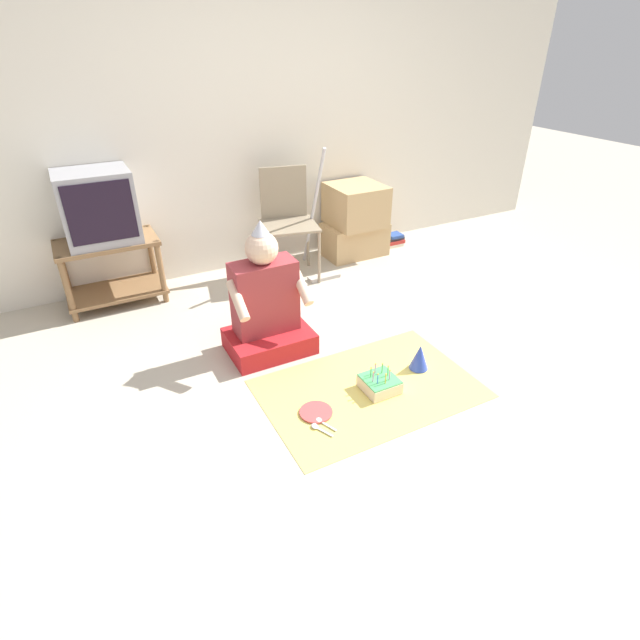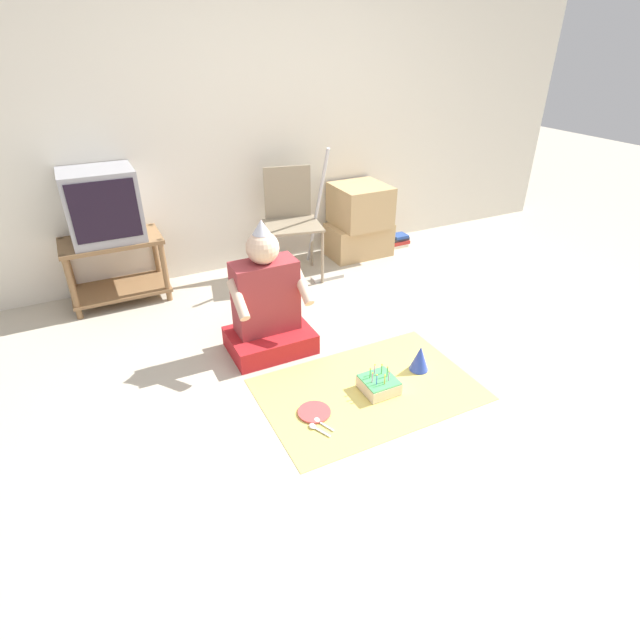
{
  "view_description": "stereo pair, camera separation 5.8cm",
  "coord_description": "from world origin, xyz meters",
  "px_view_note": "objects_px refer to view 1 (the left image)",
  "views": [
    {
      "loc": [
        -1.57,
        -1.87,
        1.88
      ],
      "look_at": [
        -0.36,
        0.43,
        0.35
      ],
      "focal_mm": 28.0,
      "sensor_mm": 36.0,
      "label": 1
    },
    {
      "loc": [
        -1.52,
        -1.9,
        1.88
      ],
      "look_at": [
        -0.36,
        0.43,
        0.35
      ],
      "focal_mm": 28.0,
      "sensor_mm": 36.0,
      "label": 2
    }
  ],
  "objects_px": {
    "cardboard_box_stack": "(355,220)",
    "birthday_cake": "(380,384)",
    "folding_chair": "(287,215)",
    "book_pile": "(394,240)",
    "dust_mop": "(318,241)",
    "paper_plate": "(316,412)",
    "party_hat_blue": "(420,357)",
    "tv": "(98,207)",
    "person_seated": "(266,308)"
  },
  "relations": [
    {
      "from": "book_pile",
      "to": "party_hat_blue",
      "type": "xyz_separation_m",
      "value": [
        -1.06,
        -1.8,
        0.04
      ]
    },
    {
      "from": "cardboard_box_stack",
      "to": "party_hat_blue",
      "type": "height_order",
      "value": "cardboard_box_stack"
    },
    {
      "from": "folding_chair",
      "to": "paper_plate",
      "type": "relative_size",
      "value": 4.8
    },
    {
      "from": "birthday_cake",
      "to": "party_hat_blue",
      "type": "distance_m",
      "value": 0.35
    },
    {
      "from": "party_hat_blue",
      "to": "dust_mop",
      "type": "bearing_deg",
      "value": 86.73
    },
    {
      "from": "tv",
      "to": "folding_chair",
      "type": "height_order",
      "value": "tv"
    },
    {
      "from": "dust_mop",
      "to": "paper_plate",
      "type": "bearing_deg",
      "value": -117.96
    },
    {
      "from": "cardboard_box_stack",
      "to": "person_seated",
      "type": "relative_size",
      "value": 0.74
    },
    {
      "from": "tv",
      "to": "paper_plate",
      "type": "relative_size",
      "value": 2.74
    },
    {
      "from": "party_hat_blue",
      "to": "tv",
      "type": "bearing_deg",
      "value": 130.02
    },
    {
      "from": "birthday_cake",
      "to": "paper_plate",
      "type": "bearing_deg",
      "value": -178.36
    },
    {
      "from": "tv",
      "to": "dust_mop",
      "type": "relative_size",
      "value": 0.47
    },
    {
      "from": "folding_chair",
      "to": "dust_mop",
      "type": "bearing_deg",
      "value": -34.64
    },
    {
      "from": "book_pile",
      "to": "person_seated",
      "type": "xyz_separation_m",
      "value": [
        -1.82,
        -1.13,
        0.26
      ]
    },
    {
      "from": "cardboard_box_stack",
      "to": "book_pile",
      "type": "distance_m",
      "value": 0.54
    },
    {
      "from": "folding_chair",
      "to": "book_pile",
      "type": "distance_m",
      "value": 1.29
    },
    {
      "from": "tv",
      "to": "dust_mop",
      "type": "bearing_deg",
      "value": -10.18
    },
    {
      "from": "folding_chair",
      "to": "birthday_cake",
      "type": "bearing_deg",
      "value": -96.88
    },
    {
      "from": "cardboard_box_stack",
      "to": "birthday_cake",
      "type": "relative_size",
      "value": 3.31
    },
    {
      "from": "dust_mop",
      "to": "party_hat_blue",
      "type": "relative_size",
      "value": 6.5
    },
    {
      "from": "paper_plate",
      "to": "dust_mop",
      "type": "bearing_deg",
      "value": 62.04
    },
    {
      "from": "dust_mop",
      "to": "cardboard_box_stack",
      "type": "bearing_deg",
      "value": 25.0
    },
    {
      "from": "book_pile",
      "to": "party_hat_blue",
      "type": "bearing_deg",
      "value": -120.58
    },
    {
      "from": "book_pile",
      "to": "birthday_cake",
      "type": "distance_m",
      "value": 2.33
    },
    {
      "from": "tv",
      "to": "party_hat_blue",
      "type": "bearing_deg",
      "value": -49.98
    },
    {
      "from": "person_seated",
      "to": "paper_plate",
      "type": "xyz_separation_m",
      "value": [
        -0.02,
        -0.74,
        -0.3
      ]
    },
    {
      "from": "folding_chair",
      "to": "tv",
      "type": "bearing_deg",
      "value": 174.23
    },
    {
      "from": "folding_chair",
      "to": "cardboard_box_stack",
      "type": "distance_m",
      "value": 0.76
    },
    {
      "from": "tv",
      "to": "folding_chair",
      "type": "xyz_separation_m",
      "value": [
        1.42,
        -0.14,
        -0.24
      ]
    },
    {
      "from": "dust_mop",
      "to": "party_hat_blue",
      "type": "height_order",
      "value": "dust_mop"
    },
    {
      "from": "tv",
      "to": "paper_plate",
      "type": "xyz_separation_m",
      "value": [
        0.77,
        -1.92,
        -0.76
      ]
    },
    {
      "from": "book_pile",
      "to": "birthday_cake",
      "type": "relative_size",
      "value": 0.97
    },
    {
      "from": "folding_chair",
      "to": "book_pile",
      "type": "xyz_separation_m",
      "value": [
        1.19,
        0.1,
        -0.48
      ]
    },
    {
      "from": "cardboard_box_stack",
      "to": "dust_mop",
      "type": "bearing_deg",
      "value": -155.0
    },
    {
      "from": "birthday_cake",
      "to": "paper_plate",
      "type": "relative_size",
      "value": 1.07
    },
    {
      "from": "tv",
      "to": "cardboard_box_stack",
      "type": "xyz_separation_m",
      "value": [
        2.14,
        -0.06,
        -0.43
      ]
    },
    {
      "from": "folding_chair",
      "to": "person_seated",
      "type": "bearing_deg",
      "value": -121.12
    },
    {
      "from": "book_pile",
      "to": "paper_plate",
      "type": "xyz_separation_m",
      "value": [
        -1.84,
        -1.88,
        -0.04
      ]
    },
    {
      "from": "cardboard_box_stack",
      "to": "person_seated",
      "type": "height_order",
      "value": "person_seated"
    },
    {
      "from": "dust_mop",
      "to": "book_pile",
      "type": "height_order",
      "value": "dust_mop"
    },
    {
      "from": "tv",
      "to": "birthday_cake",
      "type": "distance_m",
      "value": 2.37
    },
    {
      "from": "cardboard_box_stack",
      "to": "paper_plate",
      "type": "distance_m",
      "value": 2.34
    },
    {
      "from": "paper_plate",
      "to": "book_pile",
      "type": "bearing_deg",
      "value": 45.59
    },
    {
      "from": "tv",
      "to": "person_seated",
      "type": "xyz_separation_m",
      "value": [
        0.79,
        -1.18,
        -0.46
      ]
    },
    {
      "from": "tv",
      "to": "cardboard_box_stack",
      "type": "bearing_deg",
      "value": -1.5
    },
    {
      "from": "dust_mop",
      "to": "paper_plate",
      "type": "distance_m",
      "value": 1.87
    },
    {
      "from": "birthday_cake",
      "to": "paper_plate",
      "type": "distance_m",
      "value": 0.44
    },
    {
      "from": "cardboard_box_stack",
      "to": "party_hat_blue",
      "type": "bearing_deg",
      "value": -108.5
    },
    {
      "from": "book_pile",
      "to": "party_hat_blue",
      "type": "distance_m",
      "value": 2.09
    },
    {
      "from": "cardboard_box_stack",
      "to": "birthday_cake",
      "type": "height_order",
      "value": "cardboard_box_stack"
    }
  ]
}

